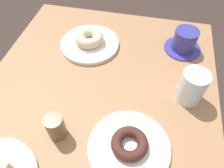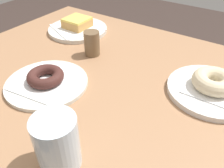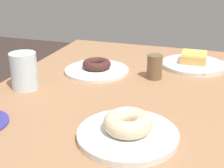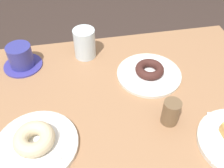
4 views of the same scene
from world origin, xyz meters
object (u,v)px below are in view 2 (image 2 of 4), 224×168
at_px(sugar_jar, 92,43).
at_px(donut_chocolate_ring, 45,76).
at_px(donut_glazed_square, 77,23).
at_px(water_glass, 57,143).
at_px(donut_sugar_ring, 214,81).
at_px(plate_chocolate_ring, 47,83).
at_px(plate_sugar_ring, 211,90).
at_px(plate_glazed_square, 78,29).

bearing_deg(sugar_jar, donut_chocolate_ring, 90.18).
height_order(donut_glazed_square, water_glass, water_glass).
relative_size(donut_sugar_ring, plate_chocolate_ring, 0.49).
height_order(donut_sugar_ring, water_glass, water_glass).
height_order(plate_sugar_ring, sugar_jar, sugar_jar).
relative_size(donut_sugar_ring, donut_glazed_square, 1.24).
bearing_deg(donut_chocolate_ring, sugar_jar, -89.82).
distance_m(plate_sugar_ring, sugar_jar, 0.38).
distance_m(donut_glazed_square, donut_chocolate_ring, 0.36).
bearing_deg(donut_chocolate_ring, water_glass, 142.88).
bearing_deg(plate_chocolate_ring, donut_glazed_square, -62.74).
bearing_deg(water_glass, plate_sugar_ring, -115.25).
height_order(plate_glazed_square, donut_chocolate_ring, donut_chocolate_ring).
bearing_deg(donut_glazed_square, donut_chocolate_ring, 117.26).
distance_m(water_glass, sugar_jar, 0.41).
relative_size(plate_sugar_ring, donut_chocolate_ring, 2.28).
bearing_deg(donut_sugar_ring, donut_glazed_square, -10.14).
distance_m(plate_chocolate_ring, donut_chocolate_ring, 0.02).
bearing_deg(plate_glazed_square, plate_sugar_ring, 169.86).
height_order(plate_glazed_square, donut_glazed_square, donut_glazed_square).
height_order(plate_sugar_ring, donut_sugar_ring, donut_sugar_ring).
bearing_deg(donut_sugar_ring, donut_chocolate_ring, 29.82).
relative_size(plate_sugar_ring, sugar_jar, 2.82).
bearing_deg(water_glass, sugar_jar, -60.13).
bearing_deg(sugar_jar, plate_sugar_ring, -177.65).
bearing_deg(plate_glazed_square, donut_glazed_square, 0.00).
bearing_deg(donut_glazed_square, plate_chocolate_ring, 117.26).
distance_m(plate_sugar_ring, donut_chocolate_ring, 0.44).
xyz_separation_m(plate_sugar_ring, water_glass, (0.18, 0.37, 0.05)).
height_order(plate_sugar_ring, water_glass, water_glass).
relative_size(plate_glazed_square, donut_chocolate_ring, 2.32).
height_order(plate_chocolate_ring, sugar_jar, sugar_jar).
distance_m(donut_glazed_square, plate_chocolate_ring, 0.36).
distance_m(donut_chocolate_ring, sugar_jar, 0.20).
relative_size(plate_glazed_square, plate_chocolate_ring, 1.02).
xyz_separation_m(plate_glazed_square, sugar_jar, (-0.16, 0.11, 0.03)).
height_order(donut_sugar_ring, donut_chocolate_ring, donut_sugar_ring).
distance_m(plate_sugar_ring, water_glass, 0.42).
xyz_separation_m(water_glass, sugar_jar, (0.21, -0.36, -0.02)).
xyz_separation_m(plate_chocolate_ring, water_glass, (-0.21, 0.16, 0.05)).
distance_m(donut_sugar_ring, donut_chocolate_ring, 0.44).
xyz_separation_m(donut_sugar_ring, donut_glazed_square, (0.55, -0.10, -0.00)).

